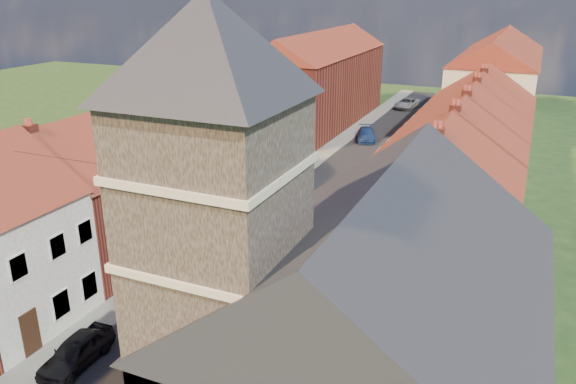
% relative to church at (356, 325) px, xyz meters
% --- Properties ---
extents(road, '(7.00, 90.00, 0.02)m').
position_rel_church_xyz_m(road, '(-9.36, 26.68, -5.87)').
color(road, black).
rests_on(road, ground).
extents(pavement_left, '(1.80, 90.00, 0.12)m').
position_rel_church_xyz_m(pavement_left, '(-13.76, 26.68, -5.82)').
color(pavement_left, gray).
rests_on(pavement_left, ground).
extents(pavement_right, '(1.80, 90.00, 0.12)m').
position_rel_church_xyz_m(pavement_right, '(-4.96, 26.68, -5.82)').
color(pavement_right, gray).
rests_on(pavement_right, ground).
extents(church, '(11.25, 14.25, 15.20)m').
position_rel_church_xyz_m(church, '(0.00, 0.00, 0.00)').
color(church, '#322723').
rests_on(church, ground).
extents(cottage_r_tudor, '(8.30, 5.20, 9.00)m').
position_rel_church_xyz_m(cottage_r_tudor, '(-0.09, 9.37, -1.41)').
color(cottage_r_tudor, beige).
rests_on(cottage_r_tudor, ground).
extents(cottage_r_white_near, '(8.30, 6.00, 9.00)m').
position_rel_church_xyz_m(cottage_r_white_near, '(-0.06, 14.77, -1.40)').
color(cottage_r_white_near, white).
rests_on(cottage_r_white_near, ground).
extents(cottage_r_cream_mid, '(8.30, 5.20, 9.00)m').
position_rel_church_xyz_m(cottage_r_cream_mid, '(-0.06, 20.17, -1.40)').
color(cottage_r_cream_mid, beige).
rests_on(cottage_r_cream_mid, ground).
extents(cottage_r_pink, '(8.30, 6.00, 9.00)m').
position_rel_church_xyz_m(cottage_r_pink, '(-0.06, 25.57, -1.40)').
color(cottage_r_pink, '#B5978F').
rests_on(cottage_r_pink, ground).
extents(cottage_r_white_far, '(8.30, 5.20, 9.00)m').
position_rel_church_xyz_m(cottage_r_white_far, '(-0.06, 30.97, -1.40)').
color(cottage_r_white_far, beige).
rests_on(cottage_r_white_far, ground).
extents(cottage_r_cream_far, '(8.30, 6.00, 9.00)m').
position_rel_church_xyz_m(cottage_r_cream_far, '(-0.06, 36.37, -1.40)').
color(cottage_r_cream_far, white).
rests_on(cottage_r_cream_far, ground).
extents(cottage_l_white, '(8.30, 6.90, 8.80)m').
position_rel_church_xyz_m(cottage_l_white, '(-18.66, 8.62, -1.51)').
color(cottage_l_white, maroon).
rests_on(cottage_l_white, ground).
extents(cottage_l_brick_mid, '(8.30, 5.70, 9.10)m').
position_rel_church_xyz_m(cottage_l_brick_mid, '(-18.66, 14.72, -1.35)').
color(cottage_l_brick_mid, maroon).
rests_on(cottage_l_brick_mid, ground).
extents(cottage_l_pink, '(8.30, 6.30, 8.80)m').
position_rel_church_xyz_m(cottage_l_pink, '(-18.66, 20.52, -1.51)').
color(cottage_l_pink, '#B5978F').
rests_on(cottage_l_pink, ground).
extents(block_right_far, '(8.30, 24.20, 10.50)m').
position_rel_church_xyz_m(block_right_far, '(-0.06, 51.68, -0.58)').
color(block_right_far, beige).
rests_on(block_right_far, ground).
extents(block_left_far, '(8.30, 24.20, 10.50)m').
position_rel_church_xyz_m(block_left_far, '(-18.66, 46.68, -0.58)').
color(block_left_far, maroon).
rests_on(block_left_far, ground).
extents(lamppost, '(0.88, 0.15, 6.00)m').
position_rel_church_xyz_m(lamppost, '(-13.17, 16.68, -2.34)').
color(lamppost, black).
rests_on(lamppost, pavement_left).
extents(car_near, '(1.68, 3.81, 1.28)m').
position_rel_church_xyz_m(car_near, '(-12.43, 0.98, -5.24)').
color(car_near, black).
rests_on(car_near, ground).
extents(car_far, '(3.00, 4.73, 1.28)m').
position_rel_church_xyz_m(car_far, '(-11.48, 41.40, -5.24)').
color(car_far, navy).
rests_on(car_far, ground).
extents(car_distant, '(2.74, 5.03, 1.34)m').
position_rel_church_xyz_m(car_distant, '(-11.16, 59.01, -5.21)').
color(car_distant, '#9EA0A5').
rests_on(car_distant, ground).
extents(pedestrian_left, '(0.66, 0.47, 1.69)m').
position_rel_church_xyz_m(pedestrian_left, '(-13.06, 5.55, -4.91)').
color(pedestrian_left, black).
rests_on(pedestrian_left, pavement_left).
extents(pedestrian_right, '(1.09, 0.96, 1.88)m').
position_rel_church_xyz_m(pedestrian_right, '(-4.26, 2.23, -4.82)').
color(pedestrian_right, black).
rests_on(pedestrian_right, pavement_right).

